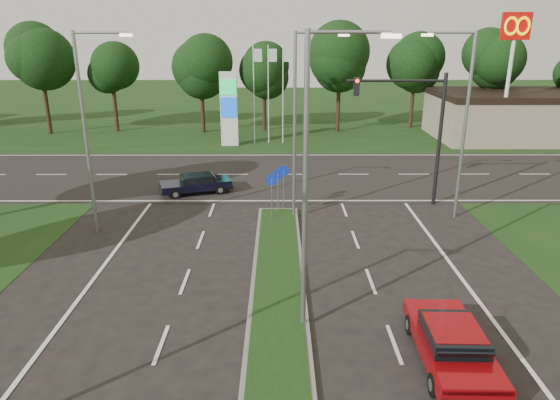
{
  "coord_description": "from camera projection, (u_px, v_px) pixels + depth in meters",
  "views": [
    {
      "loc": [
        0.03,
        -7.81,
        8.86
      ],
      "look_at": [
        0.09,
        12.12,
        2.2
      ],
      "focal_mm": 32.0,
      "sensor_mm": 36.0,
      "label": 1
    }
  ],
  "objects": [
    {
      "name": "verge_far",
      "position": [
        278.0,
        108.0,
        62.38
      ],
      "size": [
        160.0,
        50.0,
        0.02
      ],
      "primitive_type": "cube",
      "color": "#113311",
      "rests_on": "ground"
    },
    {
      "name": "cross_road",
      "position": [
        278.0,
        175.0,
        32.98
      ],
      "size": [
        160.0,
        12.0,
        0.02
      ],
      "primitive_type": "cube",
      "color": "black",
      "rests_on": "ground"
    },
    {
      "name": "median_kerb",
      "position": [
        278.0,
        364.0,
        13.99
      ],
      "size": [
        2.0,
        26.0,
        0.12
      ],
      "primitive_type": "cube",
      "color": "slate",
      "rests_on": "ground"
    },
    {
      "name": "commercial_building",
      "position": [
        528.0,
        116.0,
        43.79
      ],
      "size": [
        16.0,
        9.0,
        4.0
      ],
      "primitive_type": "cube",
      "color": "gray",
      "rests_on": "ground"
    },
    {
      "name": "streetlight_median_near",
      "position": [
        312.0,
        172.0,
        14.3
      ],
      "size": [
        2.53,
        0.22,
        9.0
      ],
      "color": "gray",
      "rests_on": "ground"
    },
    {
      "name": "streetlight_median_far",
      "position": [
        299.0,
        117.0,
        23.78
      ],
      "size": [
        2.53,
        0.22,
        9.0
      ],
      "color": "gray",
      "rests_on": "ground"
    },
    {
      "name": "streetlight_left_far",
      "position": [
        89.0,
        124.0,
        21.86
      ],
      "size": [
        2.53,
        0.22,
        9.0
      ],
      "color": "gray",
      "rests_on": "ground"
    },
    {
      "name": "streetlight_right_far",
      "position": [
        462.0,
        117.0,
        23.81
      ],
      "size": [
        2.53,
        0.22,
        9.0
      ],
      "rotation": [
        0.0,
        0.0,
        3.14
      ],
      "color": "gray",
      "rests_on": "ground"
    },
    {
      "name": "traffic_signal",
      "position": [
        416.0,
        119.0,
        25.83
      ],
      "size": [
        5.1,
        0.42,
        7.0
      ],
      "color": "black",
      "rests_on": "ground"
    },
    {
      "name": "median_signs",
      "position": [
        278.0,
        182.0,
        25.23
      ],
      "size": [
        1.16,
        1.76,
        2.38
      ],
      "color": "gray",
      "rests_on": "ground"
    },
    {
      "name": "gas_pylon",
      "position": [
        232.0,
        107.0,
        40.53
      ],
      "size": [
        5.8,
        1.26,
        8.0
      ],
      "color": "silver",
      "rests_on": "ground"
    },
    {
      "name": "mcdonalds_sign",
      "position": [
        513.0,
        46.0,
        38.06
      ],
      "size": [
        2.2,
        0.47,
        10.4
      ],
      "color": "silver",
      "rests_on": "ground"
    },
    {
      "name": "treeline_far",
      "position": [
        279.0,
        57.0,
        45.92
      ],
      "size": [
        6.0,
        6.0,
        9.9
      ],
      "color": "black",
      "rests_on": "ground"
    },
    {
      "name": "red_sedan",
      "position": [
        452.0,
        343.0,
        13.95
      ],
      "size": [
        1.92,
        4.41,
        1.2
      ],
      "rotation": [
        0.0,
        0.0,
        -0.03
      ],
      "color": "maroon",
      "rests_on": "ground"
    },
    {
      "name": "navy_sedan",
      "position": [
        196.0,
        183.0,
        28.99
      ],
      "size": [
        4.31,
        2.83,
        1.1
      ],
      "rotation": [
        0.0,
        0.0,
        1.9
      ],
      "color": "black",
      "rests_on": "ground"
    }
  ]
}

